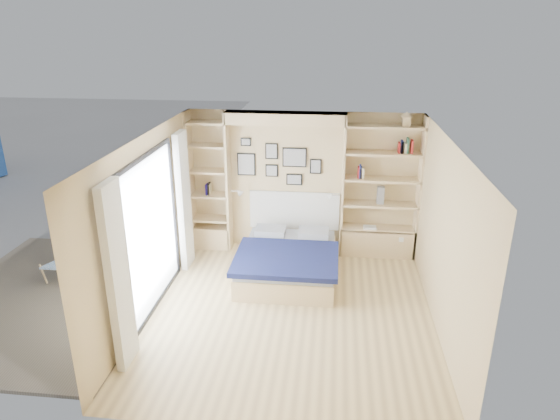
# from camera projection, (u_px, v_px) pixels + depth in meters

# --- Properties ---
(ground) EXTENTS (4.50, 4.50, 0.00)m
(ground) POSITION_uv_depth(u_px,v_px,m) (291.00, 312.00, 7.15)
(ground) COLOR #D8BB7F
(ground) RESTS_ON ground
(room_shell) EXTENTS (4.50, 4.50, 4.50)m
(room_shell) POSITION_uv_depth(u_px,v_px,m) (276.00, 204.00, 8.22)
(room_shell) COLOR tan
(room_shell) RESTS_ON ground
(bed) EXTENTS (1.61, 2.10, 1.07)m
(bed) POSITION_uv_depth(u_px,v_px,m) (288.00, 260.00, 8.13)
(bed) COLOR beige
(bed) RESTS_ON ground
(photo_gallery) EXTENTS (1.48, 0.02, 0.82)m
(photo_gallery) POSITION_uv_depth(u_px,v_px,m) (277.00, 162.00, 8.69)
(photo_gallery) COLOR black
(photo_gallery) RESTS_ON ground
(reading_lamps) EXTENTS (1.92, 0.12, 0.15)m
(reading_lamps) POSITION_uv_depth(u_px,v_px,m) (284.00, 194.00, 8.65)
(reading_lamps) COLOR silver
(reading_lamps) RESTS_ON ground
(shelf_decor) EXTENTS (3.51, 0.23, 2.03)m
(shelf_decor) POSITION_uv_depth(u_px,v_px,m) (368.00, 162.00, 8.35)
(shelf_decor) COLOR #A51E1E
(shelf_decor) RESTS_ON ground
(deck) EXTENTS (3.20, 4.00, 0.05)m
(deck) POSITION_uv_depth(u_px,v_px,m) (53.00, 298.00, 7.52)
(deck) COLOR #695D4D
(deck) RESTS_ON ground
(deck_chair) EXTENTS (0.49, 0.81, 0.81)m
(deck_chair) POSITION_uv_depth(u_px,v_px,m) (68.00, 253.00, 8.06)
(deck_chair) COLOR tan
(deck_chair) RESTS_ON ground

